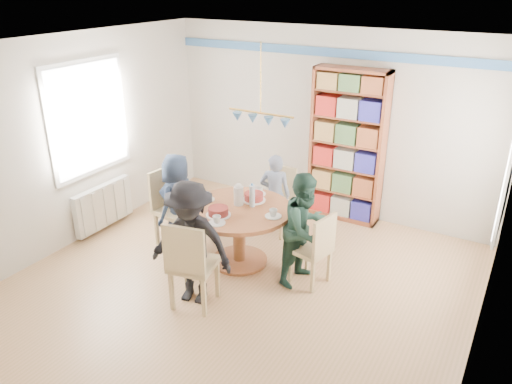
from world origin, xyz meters
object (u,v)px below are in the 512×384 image
Objects in this scene: person_near at (191,243)px; chair_right at (316,247)px; chair_left at (170,203)px; person_right at (305,229)px; person_far at (275,195)px; radiator at (104,206)px; bookshelf at (347,148)px; chair_far at (279,197)px; person_left at (178,202)px; dining_table at (239,222)px; chair_near at (190,262)px.

chair_right is at bearing 30.81° from person_near.
chair_left is 1.39m from person_near.
person_near reaches higher than person_right.
chair_right is at bearing 0.86° from chair_left.
chair_right is at bearing 119.31° from person_far.
radiator is 1.11m from chair_left.
bookshelf reaches higher than radiator.
chair_far is 0.80× the size of person_far.
person_right reaches higher than chair_left.
person_left reaches higher than chair_left.
chair_far is 1.94m from person_near.
person_left reaches higher than chair_far.
bookshelf is (2.79, 2.04, 0.73)m from radiator.
dining_table is 1.01m from chair_far.
chair_right is 0.24m from person_right.
dining_table is 1.06m from chair_left.
person_near reaches higher than chair_far.
chair_right is (3.15, 0.20, 0.14)m from radiator.
chair_left is 1.15× the size of chair_right.
person_right reaches higher than person_far.
chair_right is 0.67× the size of person_right.
dining_table is 1.01× the size of person_left.
chair_far is at bearing -113.90° from person_far.
person_near is at bearing -91.48° from dining_table.
chair_right is 0.63× the size of person_near.
person_far is 1.83m from person_near.
chair_near is at bearing 156.78° from person_right.
person_left is at bearing -177.06° from dining_table.
person_near reaches higher than chair_right.
dining_table is 1.45× the size of chair_right.
chair_far reaches higher than chair_right.
person_right reaches higher than chair_near.
chair_left is at bearing -179.55° from dining_table.
chair_far is (2.16, 1.19, 0.16)m from radiator.
radiator is at bearing -170.96° from chair_left.
chair_far reaches higher than radiator.
dining_table is at bearing -109.43° from bookshelf.
chair_right is 0.86× the size of chair_near.
person_far is (0.02, 0.89, 0.02)m from dining_table.
chair_near is 0.90× the size of person_far.
chair_near is at bearing -89.27° from chair_far.
person_left is at bearing 133.20° from chair_near.
person_left is 1.24m from person_near.
person_near is (-0.08, 0.13, 0.13)m from chair_near.
chair_left is at bearing 126.85° from person_near.
chair_near is at bearing 71.47° from person_far.
person_far is at bearing 133.16° from person_left.
person_left is (1.23, 0.13, 0.29)m from radiator.
person_left is at bearing -177.94° from chair_right.
person_far is (-1.00, 0.87, 0.09)m from chair_right.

